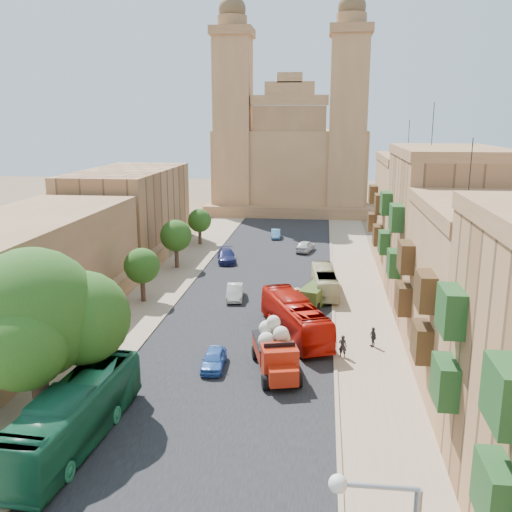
% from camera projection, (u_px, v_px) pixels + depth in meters
% --- Properties ---
extents(ground, '(260.00, 260.00, 0.00)m').
position_uv_depth(ground, '(192.00, 465.00, 27.15)').
color(ground, brown).
extents(road_surface, '(14.00, 140.00, 0.01)m').
position_uv_depth(road_surface, '(261.00, 286.00, 56.10)').
color(road_surface, black).
rests_on(road_surface, ground).
extents(sidewalk_east, '(5.00, 140.00, 0.01)m').
position_uv_depth(sidewalk_east, '(358.00, 289.00, 55.01)').
color(sidewalk_east, '#937A60').
rests_on(sidewalk_east, ground).
extents(sidewalk_west, '(5.00, 140.00, 0.01)m').
position_uv_depth(sidewalk_west, '(167.00, 283.00, 57.19)').
color(sidewalk_west, '#937A60').
rests_on(sidewalk_west, ground).
extents(kerb_east, '(0.25, 140.00, 0.12)m').
position_uv_depth(kerb_east, '(332.00, 288.00, 55.29)').
color(kerb_east, '#937A60').
rests_on(kerb_east, ground).
extents(kerb_west, '(0.25, 140.00, 0.12)m').
position_uv_depth(kerb_west, '(191.00, 283.00, 56.89)').
color(kerb_west, '#937A60').
rests_on(kerb_west, ground).
extents(townhouse_b, '(9.00, 14.00, 14.90)m').
position_uv_depth(townhouse_b, '(487.00, 295.00, 34.60)').
color(townhouse_b, '#9E6F47').
rests_on(townhouse_b, ground).
extents(townhouse_c, '(9.00, 14.00, 17.40)m').
position_uv_depth(townhouse_c, '(443.00, 230.00, 47.82)').
color(townhouse_c, '#A8764C').
rests_on(townhouse_c, ground).
extents(townhouse_d, '(9.00, 14.00, 15.90)m').
position_uv_depth(townhouse_d, '(417.00, 213.00, 61.50)').
color(townhouse_d, '#9E6F47').
rests_on(townhouse_d, ground).
extents(west_wall, '(1.00, 40.00, 1.80)m').
position_uv_depth(west_wall, '(99.00, 305.00, 47.68)').
color(west_wall, '#9E6F47').
rests_on(west_wall, ground).
extents(west_building_low, '(10.00, 28.00, 8.40)m').
position_uv_depth(west_building_low, '(21.00, 271.00, 45.60)').
color(west_building_low, '#8C603D').
rests_on(west_building_low, ground).
extents(west_building_mid, '(10.00, 22.00, 10.00)m').
position_uv_depth(west_building_mid, '(129.00, 210.00, 70.50)').
color(west_building_mid, '#A8764C').
rests_on(west_building_mid, ground).
extents(church, '(28.00, 22.50, 36.30)m').
position_uv_depth(church, '(291.00, 156.00, 100.77)').
color(church, '#9E6F47').
rests_on(church, ground).
extents(ficus_tree, '(9.44, 8.68, 9.44)m').
position_uv_depth(ficus_tree, '(35.00, 318.00, 30.79)').
color(ficus_tree, '#3C291E').
rests_on(ficus_tree, ground).
extents(street_tree_a, '(3.32, 3.32, 5.10)m').
position_uv_depth(street_tree_a, '(87.00, 308.00, 39.08)').
color(street_tree_a, '#3C291E').
rests_on(street_tree_a, ground).
extents(street_tree_b, '(3.19, 3.19, 4.90)m').
position_uv_depth(street_tree_b, '(142.00, 266.00, 50.69)').
color(street_tree_b, '#3C291E').
rests_on(street_tree_b, ground).
extents(street_tree_c, '(3.47, 3.47, 5.33)m').
position_uv_depth(street_tree_c, '(176.00, 236.00, 62.20)').
color(street_tree_c, '#3C291E').
rests_on(street_tree_c, ground).
extents(street_tree_d, '(3.05, 3.05, 4.69)m').
position_uv_depth(street_tree_d, '(200.00, 221.00, 73.88)').
color(street_tree_d, '#3C291E').
rests_on(street_tree_d, ground).
extents(red_truck, '(3.74, 6.45, 3.57)m').
position_uv_depth(red_truck, '(276.00, 350.00, 36.68)').
color(red_truck, '#A11F0C').
rests_on(red_truck, ground).
extents(olive_pickup, '(2.96, 4.35, 1.65)m').
position_uv_depth(olive_pickup, '(315.00, 295.00, 50.46)').
color(olive_pickup, '#3F551F').
rests_on(olive_pickup, ground).
extents(bus_green_north, '(3.35, 11.45, 3.15)m').
position_uv_depth(bus_green_north, '(74.00, 415.00, 28.65)').
color(bus_green_north, '#19613F').
rests_on(bus_green_north, ground).
extents(bus_red_east, '(6.11, 10.44, 2.87)m').
position_uv_depth(bus_red_east, '(295.00, 317.00, 43.06)').
color(bus_red_east, red).
rests_on(bus_red_east, ground).
extents(bus_cream_east, '(2.65, 8.53, 2.34)m').
position_uv_depth(bus_cream_east, '(325.00, 281.00, 53.50)').
color(bus_cream_east, beige).
rests_on(bus_cream_east, ground).
extents(car_blue_a, '(1.60, 3.67, 1.23)m').
position_uv_depth(car_blue_a, '(214.00, 359.00, 37.57)').
color(car_blue_a, '#3464B9').
rests_on(car_blue_a, ground).
extents(car_white_a, '(1.82, 4.16, 1.33)m').
position_uv_depth(car_white_a, '(235.00, 292.00, 51.92)').
color(car_white_a, beige).
rests_on(car_white_a, ground).
extents(car_cream, '(3.54, 5.54, 1.42)m').
position_uv_depth(car_cream, '(290.00, 296.00, 50.68)').
color(car_cream, '#FFF6BD').
rests_on(car_cream, ground).
extents(car_dkblue, '(2.94, 5.14, 1.40)m').
position_uv_depth(car_dkblue, '(226.00, 256.00, 65.29)').
color(car_dkblue, navy).
rests_on(car_dkblue, ground).
extents(car_white_b, '(2.56, 4.36, 1.39)m').
position_uv_depth(car_white_b, '(305.00, 246.00, 70.38)').
color(car_white_b, silver).
rests_on(car_white_b, ground).
extents(car_blue_b, '(1.54, 3.64, 1.17)m').
position_uv_depth(car_blue_b, '(276.00, 234.00, 78.38)').
color(car_blue_b, '#5591CB').
rests_on(car_blue_b, ground).
extents(pedestrian_a, '(0.66, 0.52, 1.58)m').
position_uv_depth(pedestrian_a, '(343.00, 346.00, 39.28)').
color(pedestrian_a, black).
rests_on(pedestrian_a, ground).
extents(pedestrian_c, '(0.68, 0.94, 1.49)m').
position_uv_depth(pedestrian_c, '(373.00, 337.00, 41.04)').
color(pedestrian_c, '#313136').
rests_on(pedestrian_c, ground).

